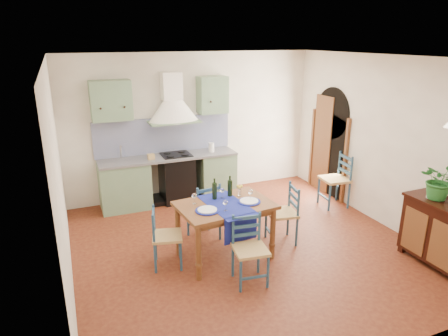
{
  "coord_description": "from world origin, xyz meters",
  "views": [
    {
      "loc": [
        -2.38,
        -4.9,
        3.05
      ],
      "look_at": [
        -0.24,
        0.3,
        1.21
      ],
      "focal_mm": 32.0,
      "sensor_mm": 36.0,
      "label": 1
    }
  ],
  "objects_px": {
    "dining_table": "(225,210)",
    "chair_near": "(250,249)",
    "sideboard": "(440,231)",
    "potted_plant": "(439,180)"
  },
  "relations": [
    {
      "from": "dining_table",
      "to": "chair_near",
      "type": "distance_m",
      "value": 0.73
    },
    {
      "from": "chair_near",
      "to": "dining_table",
      "type": "bearing_deg",
      "value": 94.46
    },
    {
      "from": "sideboard",
      "to": "dining_table",
      "type": "bearing_deg",
      "value": 153.65
    },
    {
      "from": "dining_table",
      "to": "potted_plant",
      "type": "distance_m",
      "value": 2.95
    },
    {
      "from": "sideboard",
      "to": "potted_plant",
      "type": "distance_m",
      "value": 0.72
    },
    {
      "from": "sideboard",
      "to": "potted_plant",
      "type": "xyz_separation_m",
      "value": [
        0.01,
        0.17,
        0.7
      ]
    },
    {
      "from": "chair_near",
      "to": "sideboard",
      "type": "distance_m",
      "value": 2.69
    },
    {
      "from": "chair_near",
      "to": "potted_plant",
      "type": "relative_size",
      "value": 1.64
    },
    {
      "from": "potted_plant",
      "to": "dining_table",
      "type": "bearing_deg",
      "value": 156.78
    },
    {
      "from": "chair_near",
      "to": "sideboard",
      "type": "height_order",
      "value": "sideboard"
    }
  ]
}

